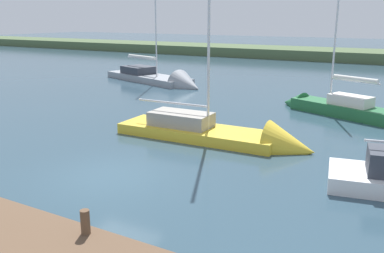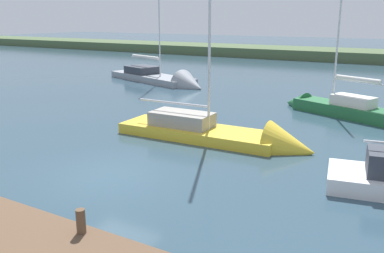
{
  "view_description": "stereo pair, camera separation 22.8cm",
  "coord_description": "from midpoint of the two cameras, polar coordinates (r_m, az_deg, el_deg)",
  "views": [
    {
      "loc": [
        -8.71,
        9.96,
        5.11
      ],
      "look_at": [
        -1.17,
        -3.37,
        1.07
      ],
      "focal_mm": 39.1,
      "sensor_mm": 36.0,
      "label": 1
    },
    {
      "loc": [
        -8.91,
        9.85,
        5.11
      ],
      "look_at": [
        -1.17,
        -3.37,
        1.07
      ],
      "focal_mm": 39.1,
      "sensor_mm": 36.0,
      "label": 2
    }
  ],
  "objects": [
    {
      "name": "ground_plane",
      "position": [
        14.21,
        -10.61,
        -6.57
      ],
      "size": [
        200.0,
        200.0,
        0.0
      ],
      "primitive_type": "plane",
      "color": "#2D4756"
    },
    {
      "name": "far_shoreline",
      "position": [
        54.67,
        21.17,
        8.43
      ],
      "size": [
        180.0,
        8.0,
        2.4
      ],
      "primitive_type": "cube",
      "color": "#4C603D",
      "rests_on": "ground_plane"
    },
    {
      "name": "mooring_post_near",
      "position": [
        9.63,
        -14.25,
        -12.42
      ],
      "size": [
        0.21,
        0.21,
        0.56
      ],
      "primitive_type": "cylinder",
      "color": "brown",
      "rests_on": "dock_pier"
    },
    {
      "name": "sailboat_near_dock",
      "position": [
        17.54,
        5.56,
        -1.6
      ],
      "size": [
        8.61,
        2.35,
        10.38
      ],
      "rotation": [
        0.0,
        0.0,
        3.17
      ],
      "color": "gold",
      "rests_on": "ground_plane"
    },
    {
      "name": "sailboat_mid_channel",
      "position": [
        33.25,
        -3.54,
        6.21
      ],
      "size": [
        10.51,
        5.43,
        11.74
      ],
      "rotation": [
        0.0,
        0.0,
        2.83
      ],
      "color": "gray",
      "rests_on": "ground_plane"
    },
    {
      "name": "sailboat_behind_pier",
      "position": [
        23.96,
        18.91,
        2.26
      ],
      "size": [
        6.73,
        3.86,
        7.64
      ],
      "rotation": [
        0.0,
        0.0,
        -0.38
      ],
      "color": "#236638",
      "rests_on": "ground_plane"
    }
  ]
}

